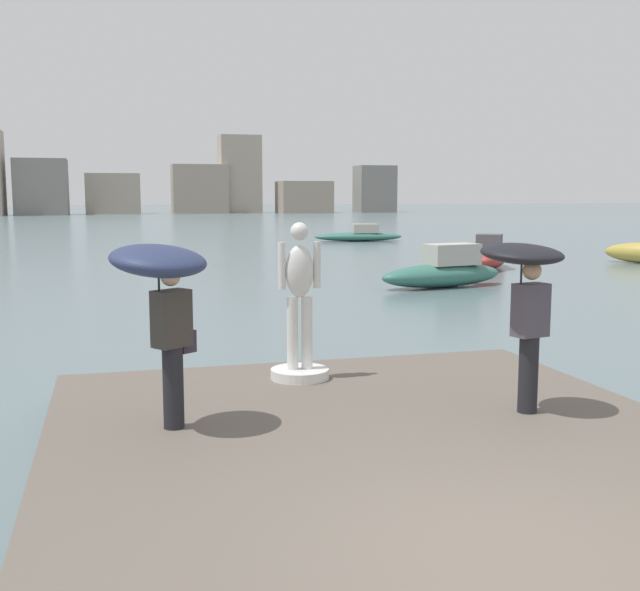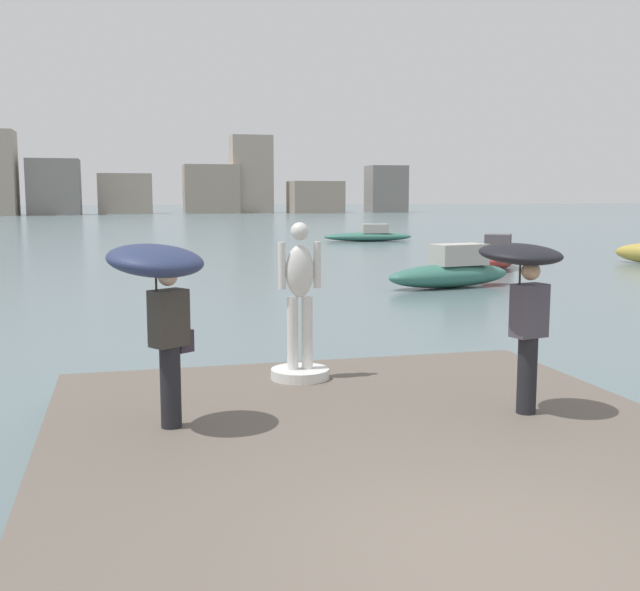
% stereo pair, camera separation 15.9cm
% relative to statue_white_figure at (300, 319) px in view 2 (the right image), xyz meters
% --- Properties ---
extents(ground_plane, '(400.00, 400.00, 0.00)m').
position_rel_statue_white_figure_xyz_m(ground_plane, '(0.23, 34.74, -1.21)').
color(ground_plane, slate).
extents(pier, '(6.81, 9.31, 0.40)m').
position_rel_statue_white_figure_xyz_m(pier, '(0.23, -3.61, -1.01)').
color(pier, '#60564C').
rests_on(pier, ground).
extents(statue_white_figure, '(0.79, 0.79, 2.11)m').
position_rel_statue_white_figure_xyz_m(statue_white_figure, '(0.00, 0.00, 0.00)').
color(statue_white_figure, silver).
rests_on(statue_white_figure, pier).
extents(onlooker_left, '(1.40, 1.41, 2.01)m').
position_rel_statue_white_figure_xyz_m(onlooker_left, '(-1.91, -1.81, 0.74)').
color(onlooker_left, black).
rests_on(onlooker_left, pier).
extents(onlooker_right, '(1.10, 1.11, 1.96)m').
position_rel_statue_white_figure_xyz_m(onlooker_right, '(2.04, -2.25, 0.67)').
color(onlooker_right, black).
rests_on(onlooker_right, pier).
extents(boat_mid, '(4.56, 2.11, 1.35)m').
position_rel_statue_white_figure_xyz_m(boat_mid, '(7.66, 12.13, -0.71)').
color(boat_mid, '#336B5B').
rests_on(boat_mid, ground).
extents(boat_far, '(5.72, 2.08, 1.08)m').
position_rel_statue_white_figure_xyz_m(boat_far, '(12.71, 35.88, -0.84)').
color(boat_far, '#336B5B').
rests_on(boat_far, ground).
extents(boat_leftward, '(3.21, 4.04, 1.37)m').
position_rel_statue_white_figure_xyz_m(boat_leftward, '(11.92, 17.23, -0.71)').
color(boat_leftward, '#9E2D28').
rests_on(boat_leftward, ground).
extents(distant_skyline, '(88.82, 13.18, 12.72)m').
position_rel_statue_white_figure_xyz_m(distant_skyline, '(-1.13, 113.74, 3.34)').
color(distant_skyline, '#A89989').
rests_on(distant_skyline, ground).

